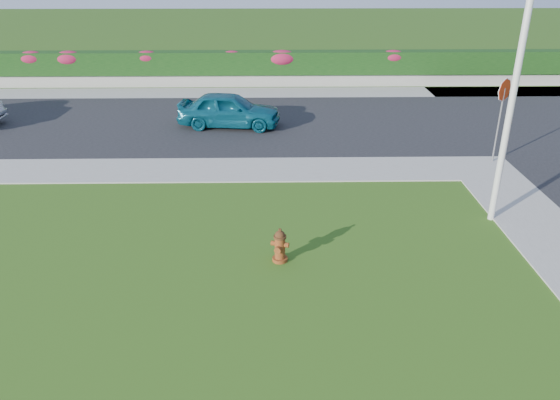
{
  "coord_description": "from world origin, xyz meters",
  "views": [
    {
      "loc": [
        0.34,
        -6.89,
        6.29
      ],
      "look_at": [
        0.54,
        4.8,
        0.9
      ],
      "focal_mm": 35.0,
      "sensor_mm": 36.0,
      "label": 1
    }
  ],
  "objects_px": {
    "fire_hydrant": "(280,246)",
    "stop_sign": "(503,100)",
    "sedan_teal": "(229,110)",
    "utility_pole": "(509,116)"
  },
  "relations": [
    {
      "from": "fire_hydrant",
      "to": "sedan_teal",
      "type": "bearing_deg",
      "value": 117.47
    },
    {
      "from": "fire_hydrant",
      "to": "utility_pole",
      "type": "bearing_deg",
      "value": 37.4
    },
    {
      "from": "utility_pole",
      "to": "stop_sign",
      "type": "distance_m",
      "value": 4.41
    },
    {
      "from": "stop_sign",
      "to": "fire_hydrant",
      "type": "bearing_deg",
      "value": -156.6
    },
    {
      "from": "fire_hydrant",
      "to": "stop_sign",
      "type": "distance_m",
      "value": 9.4
    },
    {
      "from": "sedan_teal",
      "to": "utility_pole",
      "type": "height_order",
      "value": "utility_pole"
    },
    {
      "from": "sedan_teal",
      "to": "stop_sign",
      "type": "relative_size",
      "value": 1.42
    },
    {
      "from": "fire_hydrant",
      "to": "stop_sign",
      "type": "relative_size",
      "value": 0.29
    },
    {
      "from": "sedan_teal",
      "to": "fire_hydrant",
      "type": "bearing_deg",
      "value": -163.17
    },
    {
      "from": "fire_hydrant",
      "to": "stop_sign",
      "type": "bearing_deg",
      "value": 58.25
    }
  ]
}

